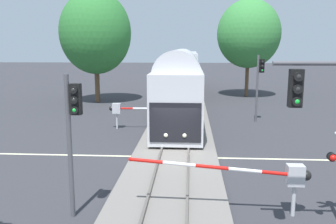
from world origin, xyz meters
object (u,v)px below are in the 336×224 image
traffic_signal_far_side (260,77)px  oak_behind_train (95,33)px  commuter_train (183,75)px  crossing_gate_far (127,109)px  traffic_signal_median (73,123)px  elm_centre_background (249,34)px  crossing_gate_near (273,175)px

traffic_signal_far_side → oak_behind_train: bearing=148.8°
commuter_train → crossing_gate_far: 13.66m
traffic_signal_far_side → oak_behind_train: 17.61m
oak_behind_train → traffic_signal_median: bearing=-76.9°
crossing_gate_far → elm_centre_background: elm_centre_background is taller
traffic_signal_median → traffic_signal_far_side: size_ratio=0.95×
crossing_gate_far → elm_centre_background: 20.96m
commuter_train → oak_behind_train: 9.84m
commuter_train → traffic_signal_far_side: bearing=-59.6°
commuter_train → crossing_gate_near: bearing=-82.0°
traffic_signal_far_side → oak_behind_train: (-14.73, 8.94, 3.64)m
commuter_train → traffic_signal_far_side: size_ratio=7.98×
traffic_signal_median → traffic_signal_far_side: 18.37m
traffic_signal_median → oak_behind_train: size_ratio=0.43×
crossing_gate_far → oak_behind_train: 14.20m
crossing_gate_near → crossing_gate_far: (-7.16, 12.51, -0.05)m
commuter_train → crossing_gate_near: size_ratio=6.57×
crossing_gate_far → traffic_signal_far_side: bearing=17.5°
elm_centre_background → oak_behind_train: (-15.99, -5.15, -0.04)m
traffic_signal_far_side → commuter_train: bearing=120.4°
crossing_gate_far → traffic_signal_far_side: 10.15m
traffic_signal_median → crossing_gate_far: bearing=92.5°
crossing_gate_far → traffic_signal_median: 13.21m
crossing_gate_far → traffic_signal_far_side: traffic_signal_far_side is taller
commuter_train → traffic_signal_far_side: (5.93, -10.12, 0.61)m
oak_behind_train → crossing_gate_far: bearing=-66.3°
traffic_signal_far_side → oak_behind_train: size_ratio=0.45×
traffic_signal_median → elm_centre_background: (10.18, 30.14, 3.83)m
commuter_train → elm_centre_background: 9.26m
traffic_signal_far_side → traffic_signal_median: bearing=-119.1°
traffic_signal_median → traffic_signal_far_side: (8.92, 16.06, 0.16)m
traffic_signal_far_side → crossing_gate_far: bearing=-162.5°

